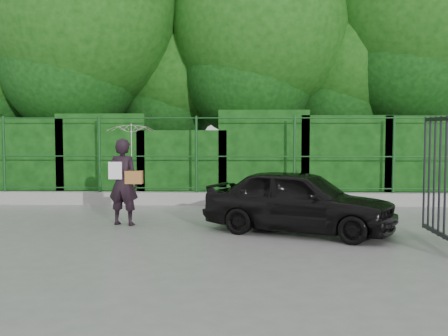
{
  "coord_description": "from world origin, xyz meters",
  "views": [
    {
      "loc": [
        1.52,
        -8.65,
        1.8
      ],
      "look_at": [
        1.17,
        1.3,
        1.1
      ],
      "focal_mm": 45.0,
      "sensor_mm": 36.0,
      "label": 1
    }
  ],
  "objects": [
    {
      "name": "kerb",
      "position": [
        0.0,
        4.5,
        0.15
      ],
      "size": [
        14.0,
        0.25,
        0.3
      ],
      "primitive_type": "cube",
      "color": "#9E9E99",
      "rests_on": "ground"
    },
    {
      "name": "woman",
      "position": [
        -0.64,
        1.7,
        1.25
      ],
      "size": [
        0.92,
        0.89,
        1.91
      ],
      "color": "black",
      "rests_on": "ground"
    },
    {
      "name": "trees",
      "position": [
        1.14,
        7.74,
        4.62
      ],
      "size": [
        17.1,
        6.15,
        8.08
      ],
      "color": "black",
      "rests_on": "ground"
    },
    {
      "name": "fence",
      "position": [
        0.22,
        4.5,
        1.2
      ],
      "size": [
        14.13,
        0.06,
        1.8
      ],
      "color": "#17441B",
      "rests_on": "kerb"
    },
    {
      "name": "car",
      "position": [
        2.48,
        0.96,
        0.56
      ],
      "size": [
        3.53,
        2.54,
        1.12
      ],
      "primitive_type": "imported",
      "rotation": [
        0.0,
        0.0,
        1.15
      ],
      "color": "black",
      "rests_on": "ground"
    },
    {
      "name": "hedge",
      "position": [
        0.0,
        5.5,
        1.05
      ],
      "size": [
        14.2,
        1.2,
        2.26
      ],
      "color": "black",
      "rests_on": "ground"
    },
    {
      "name": "ground",
      "position": [
        0.0,
        0.0,
        0.0
      ],
      "size": [
        80.0,
        80.0,
        0.0
      ],
      "primitive_type": "plane",
      "color": "gray"
    }
  ]
}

